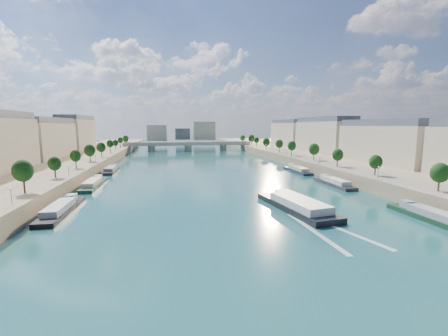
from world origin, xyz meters
name	(u,v)px	position (x,y,z in m)	size (l,w,h in m)	color
ground	(205,173)	(0.00, 100.00, 0.00)	(700.00, 700.00, 0.00)	#0D373A
quay_left	(44,172)	(-72.00, 100.00, 2.50)	(44.00, 520.00, 5.00)	#9E8460
quay_right	(339,164)	(72.00, 100.00, 2.50)	(44.00, 520.00, 5.00)	#9E8460
pave_left	(80,165)	(-57.00, 100.00, 5.05)	(14.00, 520.00, 0.10)	gray
pave_right	(313,160)	(57.00, 100.00, 5.05)	(14.00, 520.00, 0.10)	gray
trees_left	(85,153)	(-55.00, 102.00, 10.48)	(4.80, 268.80, 8.26)	#382B1E
trees_right	(302,148)	(55.00, 110.00, 10.48)	(4.80, 268.80, 8.26)	#382B1E
lamps_left	(84,162)	(-52.50, 90.00, 7.78)	(0.36, 200.36, 4.28)	black
lamps_right	(301,154)	(52.50, 105.00, 7.78)	(0.36, 200.36, 4.28)	black
buildings_left	(22,139)	(-85.00, 112.00, 16.45)	(16.00, 226.00, 23.20)	#B9AE8E
buildings_right	(350,137)	(85.00, 112.00, 16.45)	(16.00, 226.00, 23.20)	#B9AE8E
skyline	(186,132)	(3.19, 319.52, 14.66)	(79.00, 42.00, 22.00)	#B9AE8E
bridge	(188,145)	(0.00, 226.14, 5.08)	(112.00, 12.00, 8.15)	#C1B79E
tour_barge	(296,205)	(17.04, 30.99, 1.20)	(13.08, 31.32, 4.12)	black
wake	(327,230)	(17.04, 14.45, 0.02)	(11.39, 26.02, 0.04)	silver
moored_barges_left	(75,199)	(-45.50, 51.41, 0.84)	(5.00, 155.75, 3.60)	#171F33
moored_barges_right	(369,195)	(45.50, 39.26, 0.84)	(5.00, 133.44, 3.60)	black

